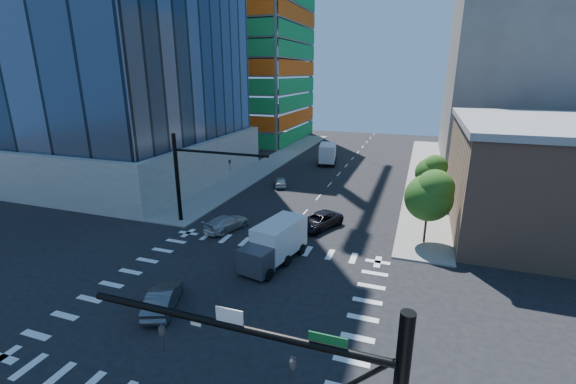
% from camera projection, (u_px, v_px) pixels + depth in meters
% --- Properties ---
extents(ground, '(160.00, 160.00, 0.00)m').
position_uv_depth(ground, '(228.00, 300.00, 26.19)').
color(ground, black).
rests_on(ground, ground).
extents(road_markings, '(20.00, 20.00, 0.01)m').
position_uv_depth(road_markings, '(228.00, 300.00, 26.19)').
color(road_markings, silver).
rests_on(road_markings, ground).
extents(sidewalk_ne, '(5.00, 60.00, 0.15)m').
position_uv_depth(sidewalk_ne, '(425.00, 174.00, 58.31)').
color(sidewalk_ne, gray).
rests_on(sidewalk_ne, ground).
extents(sidewalk_nw, '(5.00, 60.00, 0.15)m').
position_uv_depth(sidewalk_nw, '(272.00, 162.00, 66.16)').
color(sidewalk_nw, gray).
rests_on(sidewalk_nw, ground).
extents(construction_building, '(25.16, 34.50, 70.60)m').
position_uv_depth(construction_building, '(244.00, 25.00, 83.33)').
color(construction_building, gray).
rests_on(construction_building, ground).
extents(commercial_building, '(20.50, 22.50, 10.60)m').
position_uv_depth(commercial_building, '(569.00, 177.00, 36.60)').
color(commercial_building, '#8C6751').
rests_on(commercial_building, ground).
extents(bg_building_ne, '(24.00, 30.00, 28.00)m').
position_uv_depth(bg_building_ne, '(528.00, 78.00, 63.15)').
color(bg_building_ne, '#68625D').
rests_on(bg_building_ne, ground).
extents(signal_mast_nw, '(10.20, 0.40, 9.00)m').
position_uv_depth(signal_mast_nw, '(189.00, 171.00, 38.06)').
color(signal_mast_nw, black).
rests_on(signal_mast_nw, sidewalk_nw).
extents(tree_south, '(4.16, 4.16, 6.82)m').
position_uv_depth(tree_south, '(431.00, 195.00, 33.37)').
color(tree_south, '#382316').
rests_on(tree_south, sidewalk_ne).
extents(tree_north, '(3.54, 3.52, 5.78)m').
position_uv_depth(tree_north, '(432.00, 171.00, 44.30)').
color(tree_north, '#382316').
rests_on(tree_north, sidewalk_ne).
extents(car_nb_far, '(4.64, 6.08, 1.53)m').
position_uv_depth(car_nb_far, '(318.00, 221.00, 38.09)').
color(car_nb_far, black).
rests_on(car_nb_far, ground).
extents(car_sb_near, '(3.50, 5.38, 1.45)m').
position_uv_depth(car_sb_near, '(227.00, 223.00, 37.72)').
color(car_sb_near, silver).
rests_on(car_sb_near, ground).
extents(car_sb_mid, '(2.86, 4.08, 1.29)m').
position_uv_depth(car_sb_mid, '(280.00, 182.00, 52.20)').
color(car_sb_mid, silver).
rests_on(car_sb_mid, ground).
extents(car_sb_cross, '(3.13, 4.85, 1.51)m').
position_uv_depth(car_sb_cross, '(163.00, 299.00, 25.02)').
color(car_sb_cross, '#4A4B4F').
rests_on(car_sb_cross, ground).
extents(box_truck_near, '(3.85, 6.62, 3.26)m').
position_uv_depth(box_truck_near, '(273.00, 247.00, 30.80)').
color(box_truck_near, black).
rests_on(box_truck_near, ground).
extents(box_truck_far, '(3.83, 6.86, 3.40)m').
position_uv_depth(box_truck_far, '(328.00, 154.00, 65.47)').
color(box_truck_far, black).
rests_on(box_truck_far, ground).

